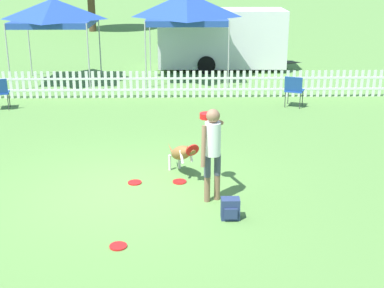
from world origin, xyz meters
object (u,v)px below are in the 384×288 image
object	(u,v)px
frisbee_midfield	(180,182)
frisbee_near_handler	(135,183)
frisbee_near_dog	(118,246)
backpack_on_grass	(230,209)
folding_chair_center	(0,91)
folding_chair_blue_left	(294,89)
leaping_dog	(182,153)
handler_person	(212,142)
canopy_tent_secondary	(54,12)
canopy_tent_main	(187,8)
equipment_trailer	(221,38)

from	to	relation	value
frisbee_midfield	frisbee_near_handler	bearing A→B (deg)	-178.45
frisbee_near_dog	backpack_on_grass	xyz separation A→B (m)	(1.77, 0.89, 0.17)
frisbee_near_dog	frisbee_midfield	distance (m)	2.63
folding_chair_center	folding_chair_blue_left	bearing A→B (deg)	169.19
leaping_dog	backpack_on_grass	bearing A→B (deg)	88.25
leaping_dog	frisbee_near_handler	bearing A→B (deg)	-2.05
handler_person	canopy_tent_secondary	distance (m)	11.00
leaping_dog	canopy_tent_main	xyz separation A→B (m)	(0.21, 9.21, 2.06)
backpack_on_grass	folding_chair_blue_left	bearing A→B (deg)	70.76
handler_person	canopy_tent_secondary	bearing A→B (deg)	91.89
frisbee_near_dog	folding_chair_center	distance (m)	9.01
leaping_dog	frisbee_near_handler	xyz separation A→B (m)	(-0.92, -0.37, -0.47)
handler_person	leaping_dog	world-z (taller)	handler_person
leaping_dog	equipment_trailer	xyz separation A→B (m)	(1.60, 11.19, 0.75)
frisbee_near_handler	canopy_tent_secondary	distance (m)	9.96
backpack_on_grass	canopy_tent_secondary	size ratio (longest dim) A/B	0.13
frisbee_near_dog	folding_chair_center	world-z (taller)	folding_chair_center
folding_chair_blue_left	canopy_tent_secondary	world-z (taller)	canopy_tent_secondary
frisbee_midfield	equipment_trailer	xyz separation A→B (m)	(1.65, 11.54, 1.21)
backpack_on_grass	folding_chair_center	distance (m)	9.26
leaping_dog	canopy_tent_main	size ratio (longest dim) A/B	0.40
leaping_dog	frisbee_near_dog	world-z (taller)	leaping_dog
leaping_dog	folding_chair_center	world-z (taller)	folding_chair_center
frisbee_near_dog	frisbee_midfield	xyz separation A→B (m)	(0.93, 2.46, 0.00)
backpack_on_grass	canopy_tent_secondary	world-z (taller)	canopy_tent_secondary
folding_chair_blue_left	folding_chair_center	size ratio (longest dim) A/B	1.00
handler_person	folding_chair_center	xyz separation A→B (m)	(-5.72, 6.25, -0.52)
leaping_dog	canopy_tent_secondary	world-z (taller)	canopy_tent_secondary
frisbee_midfield	canopy_tent_secondary	xyz separation A→B (m)	(-4.23, 9.03, 2.43)
frisbee_near_dog	canopy_tent_secondary	distance (m)	12.21
equipment_trailer	backpack_on_grass	bearing A→B (deg)	-92.32
frisbee_midfield	folding_chair_blue_left	distance (m)	6.53
frisbee_near_dog	folding_chair_center	xyz separation A→B (m)	(-4.22, 7.94, 0.55)
frisbee_near_handler	backpack_on_grass	bearing A→B (deg)	-42.07
frisbee_near_handler	folding_chair_blue_left	world-z (taller)	folding_chair_blue_left
folding_chair_blue_left	equipment_trailer	world-z (taller)	equipment_trailer
folding_chair_blue_left	equipment_trailer	xyz separation A→B (m)	(-1.69, 5.96, 0.67)
canopy_tent_main	folding_chair_blue_left	bearing A→B (deg)	-52.35
frisbee_midfield	canopy_tent_secondary	size ratio (longest dim) A/B	0.09
frisbee_near_dog	canopy_tent_main	size ratio (longest dim) A/B	0.09
handler_person	frisbee_midfield	size ratio (longest dim) A/B	6.35
folding_chair_blue_left	canopy_tent_main	distance (m)	5.41
leaping_dog	canopy_tent_main	bearing A→B (deg)	-115.56
folding_chair_center	canopy_tent_main	xyz separation A→B (m)	(5.41, 4.09, 1.97)
leaping_dog	frisbee_near_dog	distance (m)	3.01
leaping_dog	frisbee_near_handler	world-z (taller)	leaping_dog
canopy_tent_secondary	folding_chair_center	bearing A→B (deg)	-104.36
frisbee_near_handler	backpack_on_grass	distance (m)	2.31
frisbee_near_handler	backpack_on_grass	world-z (taller)	backpack_on_grass
frisbee_near_dog	canopy_tent_main	xyz separation A→B (m)	(1.19, 12.03, 2.52)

